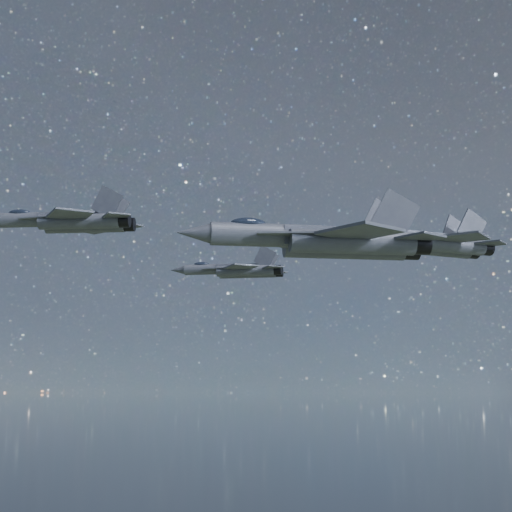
{
  "coord_description": "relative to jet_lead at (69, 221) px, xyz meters",
  "views": [
    {
      "loc": [
        -5.75,
        -78.36,
        137.38
      ],
      "look_at": [
        -3.92,
        -0.68,
        150.99
      ],
      "focal_mm": 55.0,
      "sensor_mm": 36.0,
      "label": 1
    }
  ],
  "objects": [
    {
      "name": "jet_left",
      "position": [
        15.9,
        25.85,
        -0.6
      ],
      "size": [
        15.4,
        10.63,
        3.86
      ],
      "rotation": [
        0.0,
        0.0,
        -0.18
      ],
      "color": "#393B47"
    },
    {
      "name": "jet_slot",
      "position": [
        36.5,
        9.63,
        0.01
      ],
      "size": [
        19.67,
        12.92,
        5.06
      ],
      "rotation": [
        0.0,
        0.0,
        0.42
      ],
      "color": "#393B47"
    },
    {
      "name": "jet_right",
      "position": [
        22.69,
        -15.7,
        -4.82
      ],
      "size": [
        19.74,
        13.76,
        4.97
      ],
      "rotation": [
        0.0,
        0.0,
        0.13
      ],
      "color": "#393B47"
    },
    {
      "name": "jet_lead",
      "position": [
        0.0,
        0.0,
        0.0
      ],
      "size": [
        16.15,
        11.29,
        4.07
      ],
      "rotation": [
        0.0,
        0.0,
        -0.12
      ],
      "color": "#393B47"
    }
  ]
}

